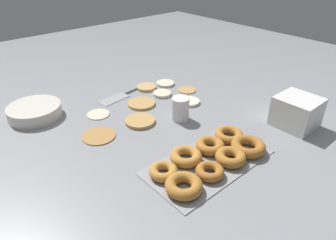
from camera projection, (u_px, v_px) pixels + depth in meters
name	position (u px, v px, depth m)	size (l,w,h in m)	color
ground_plane	(157.00, 117.00, 1.16)	(3.00, 3.00, 0.00)	gray
pancake_0	(146.00, 87.00, 1.38)	(0.09, 0.09, 0.01)	tan
pancake_1	(98.00, 114.00, 1.17)	(0.09, 0.09, 0.01)	beige
pancake_2	(140.00, 121.00, 1.12)	(0.11, 0.11, 0.01)	tan
pancake_3	(141.00, 103.00, 1.24)	(0.11, 0.11, 0.01)	tan
pancake_4	(99.00, 135.00, 1.04)	(0.12, 0.12, 0.01)	#B27F42
pancake_5	(189.00, 101.00, 1.26)	(0.09, 0.09, 0.01)	silver
pancake_6	(187.00, 90.00, 1.36)	(0.08, 0.08, 0.01)	tan
pancake_7	(162.00, 94.00, 1.32)	(0.08, 0.08, 0.01)	beige
pancake_8	(165.00, 83.00, 1.42)	(0.08, 0.08, 0.01)	beige
donut_tray	(211.00, 158.00, 0.91)	(0.40, 0.21, 0.04)	#93969B
batter_bowl	(35.00, 111.00, 1.15)	(0.20, 0.20, 0.05)	silver
container_stack	(297.00, 112.00, 1.07)	(0.14, 0.14, 0.11)	white
paper_cup	(180.00, 109.00, 1.12)	(0.07, 0.07, 0.09)	white
spatula	(120.00, 96.00, 1.31)	(0.30, 0.08, 0.01)	black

